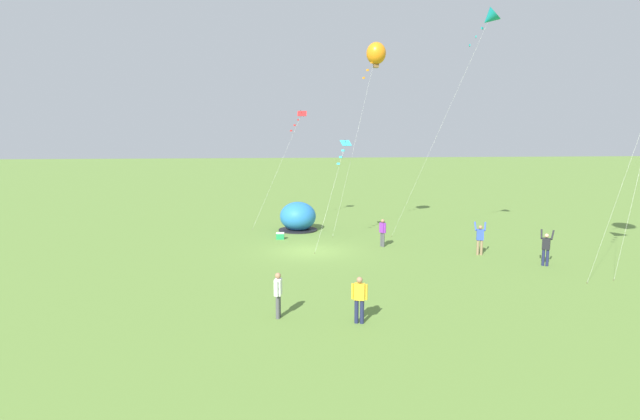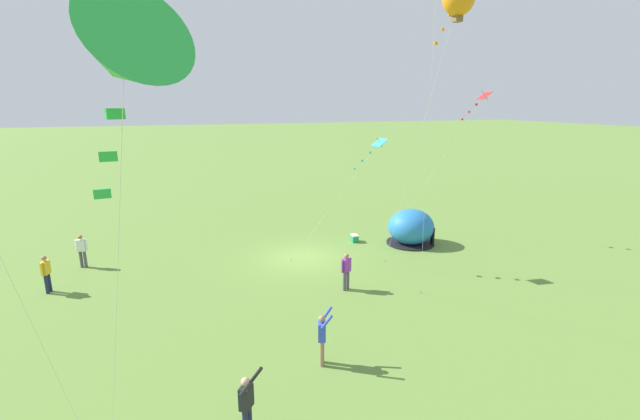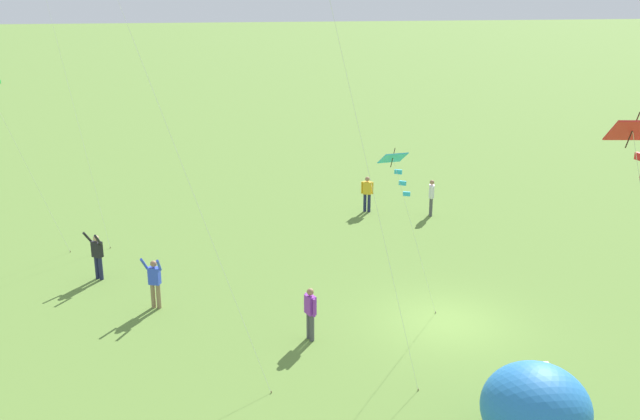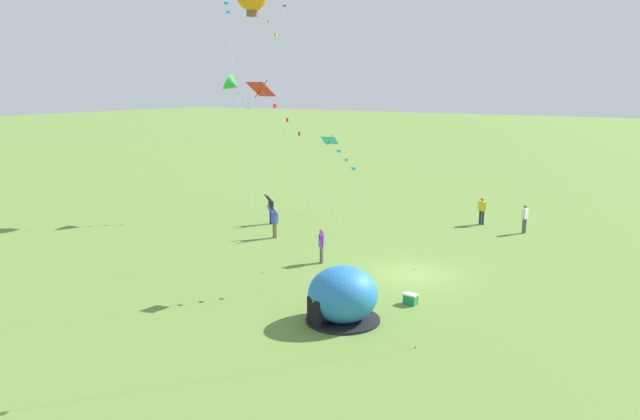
% 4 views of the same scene
% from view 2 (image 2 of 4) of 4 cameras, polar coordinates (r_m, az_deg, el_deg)
% --- Properties ---
extents(ground_plane, '(300.00, 300.00, 0.00)m').
position_cam_2_polar(ground_plane, '(23.38, -2.34, -6.38)').
color(ground_plane, olive).
extents(popup_tent, '(2.81, 2.81, 2.10)m').
position_cam_2_polar(popup_tent, '(25.88, 12.05, -2.31)').
color(popup_tent, '#2672BF').
rests_on(popup_tent, ground).
extents(cooler_box, '(0.42, 0.57, 0.44)m').
position_cam_2_polar(cooler_box, '(25.98, 4.63, -3.77)').
color(cooler_box, '#1E8C4C').
rests_on(cooler_box, ground).
extents(person_watching_sky, '(0.35, 0.56, 1.72)m').
position_cam_2_polar(person_watching_sky, '(22.43, -32.69, -7.00)').
color(person_watching_sky, '#1E2347').
rests_on(person_watching_sky, ground).
extents(person_near_tent, '(0.57, 0.33, 1.72)m').
position_cam_2_polar(person_near_tent, '(24.89, -29.18, -4.60)').
color(person_near_tent, '#4C4C51').
rests_on(person_near_tent, ground).
extents(person_center_field, '(0.60, 0.71, 1.89)m').
position_cam_2_polar(person_center_field, '(14.12, 0.31, -16.49)').
color(person_center_field, '#8C7251').
rests_on(person_center_field, ground).
extents(person_arms_raised, '(0.68, 0.72, 1.89)m').
position_cam_2_polar(person_arms_raised, '(11.69, -9.73, -24.08)').
color(person_arms_raised, '#1E2347').
rests_on(person_arms_raised, ground).
extents(person_strolling, '(0.56, 0.36, 1.72)m').
position_cam_2_polar(person_strolling, '(19.24, 3.52, -7.94)').
color(person_strolling, '#4C4C51').
rests_on(person_strolling, ground).
extents(kite_green, '(2.17, 3.39, 9.35)m').
position_cam_2_polar(kite_green, '(4.98, -24.63, 18.15)').
color(kite_green, silver).
rests_on(kite_green, ground).
extents(kite_cyan, '(4.10, 2.87, 6.59)m').
position_cam_2_polar(kite_cyan, '(20.74, 7.01, 7.87)').
color(kite_cyan, silver).
rests_on(kite_cyan, ground).
extents(kite_red, '(3.37, 4.42, 8.85)m').
position_cam_2_polar(kite_red, '(26.64, 20.37, 13.22)').
color(kite_red, silver).
rests_on(kite_red, ground).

